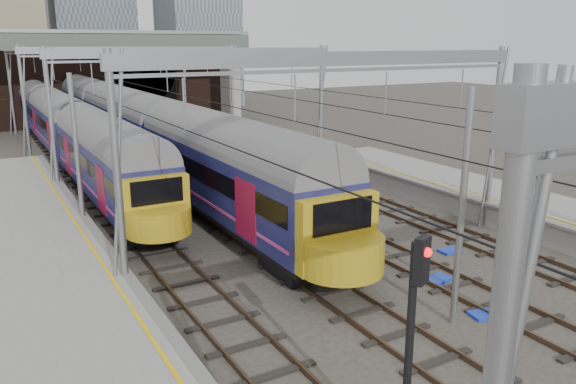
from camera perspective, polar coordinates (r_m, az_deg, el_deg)
ground at (r=16.89m, az=21.38°, el=-15.03°), size 160.00×160.00×0.00m
tracks at (r=27.82m, az=-3.10°, el=-2.06°), size 14.40×80.00×0.22m
overhead_line at (r=32.58m, az=-8.52°, el=12.00°), size 16.80×80.00×8.00m
retaining_wall at (r=62.29m, az=-17.72°, el=10.74°), size 28.00×2.75×9.00m
overbridge at (r=56.09m, az=-18.03°, el=13.34°), size 28.00×3.00×9.25m
train_main at (r=49.83m, az=-18.31°, el=7.82°), size 3.01×69.42×5.10m
train_second at (r=44.71m, az=-22.10°, el=6.52°), size 2.72×47.23×4.71m
signal_near_left at (r=10.95m, az=12.58°, el=-13.17°), size 0.39×0.47×4.84m
signal_near_centre at (r=17.63m, az=21.90°, el=-3.16°), size 0.38×0.46×4.73m
equip_cover_a at (r=20.78m, az=15.03°, el=-8.53°), size 0.99×0.75×0.11m
equip_cover_b at (r=18.67m, az=19.29°, el=-11.67°), size 0.95×0.75×0.10m
equip_cover_c at (r=23.56m, az=16.10°, el=-5.78°), size 0.86×0.62×0.10m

